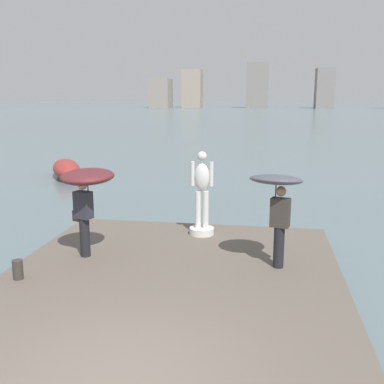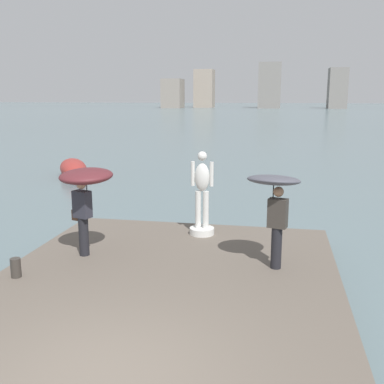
% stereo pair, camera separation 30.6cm
% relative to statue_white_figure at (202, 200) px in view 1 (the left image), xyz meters
% --- Properties ---
extents(ground_plane, '(400.00, 400.00, 0.00)m').
position_rel_statue_white_figure_xyz_m(ground_plane, '(-0.22, 33.61, -1.30)').
color(ground_plane, slate).
extents(pier, '(6.81, 10.34, 0.40)m').
position_rel_statue_white_figure_xyz_m(pier, '(-0.22, -4.22, -1.10)').
color(pier, '#60564C').
rests_on(pier, ground).
extents(statue_white_figure, '(0.64, 0.64, 2.16)m').
position_rel_statue_white_figure_xyz_m(statue_white_figure, '(0.00, 0.00, 0.00)').
color(statue_white_figure, silver).
rests_on(statue_white_figure, pier).
extents(onlooker_left, '(1.48, 1.49, 2.00)m').
position_rel_statue_white_figure_xyz_m(onlooker_left, '(-2.24, -2.06, 0.72)').
color(onlooker_left, black).
rests_on(onlooker_left, pier).
extents(onlooker_right, '(1.33, 1.34, 2.01)m').
position_rel_statue_white_figure_xyz_m(onlooker_right, '(1.83, -2.00, 0.66)').
color(onlooker_right, black).
rests_on(onlooker_right, pier).
extents(mooring_bollard, '(0.20, 0.20, 0.39)m').
position_rel_statue_white_figure_xyz_m(mooring_bollard, '(-3.14, -3.51, -0.71)').
color(mooring_bollard, '#38332D').
rests_on(mooring_bollard, pier).
extents(boat_leftward, '(2.95, 3.96, 0.85)m').
position_rel_statue_white_figure_xyz_m(boat_leftward, '(-8.00, 9.45, -0.87)').
color(boat_leftward, '#9E2D28').
rests_on(boat_leftward, ground).
extents(distant_skyline, '(77.78, 14.00, 13.73)m').
position_rel_statue_white_figure_xyz_m(distant_skyline, '(-2.89, 135.10, 4.58)').
color(distant_skyline, gray).
rests_on(distant_skyline, ground).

